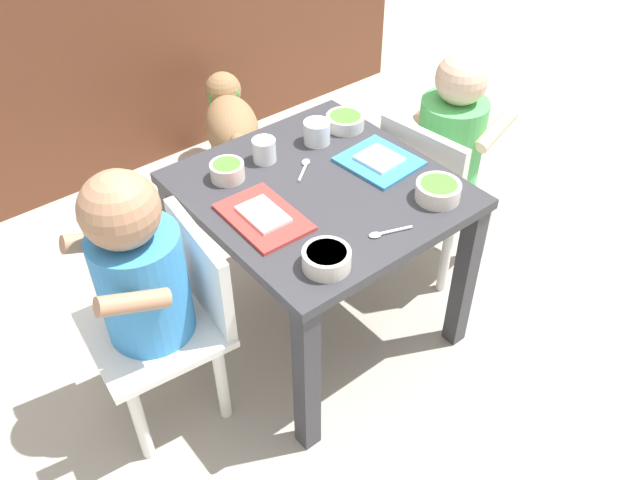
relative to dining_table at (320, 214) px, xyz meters
name	(u,v)px	position (x,y,z in m)	size (l,w,h in m)	color
ground_plane	(320,324)	(0.00, 0.00, -0.39)	(7.00, 7.00, 0.00)	#9E998E
kitchen_cabinet_back	(103,37)	(0.00, 1.17, 0.04)	(2.33, 0.32, 0.87)	brown
dining_table	(320,214)	(0.00, 0.00, 0.00)	(0.56, 0.59, 0.47)	#333338
seated_child_left	(145,276)	(-0.44, 0.02, 0.04)	(0.31, 0.31, 0.69)	white
seated_child_right	(448,144)	(0.44, 0.00, 0.02)	(0.31, 0.31, 0.66)	white
dog	(230,123)	(0.21, 0.74, -0.17)	(0.29, 0.41, 0.33)	olive
food_tray_left	(263,216)	(-0.17, -0.02, 0.09)	(0.14, 0.21, 0.02)	red
food_tray_right	(379,161)	(0.17, -0.02, 0.09)	(0.17, 0.19, 0.02)	#388CD8
water_cup_left	(264,152)	(-0.04, 0.17, 0.11)	(0.06, 0.06, 0.06)	white
water_cup_right	(317,134)	(0.11, 0.15, 0.11)	(0.07, 0.07, 0.06)	white
veggie_bowl_near	(438,191)	(0.18, -0.20, 0.10)	(0.10, 0.10, 0.04)	silver
veggie_bowl_far	(345,121)	(0.21, 0.16, 0.10)	(0.10, 0.10, 0.04)	silver
cereal_bowl_right_side	(327,259)	(-0.16, -0.22, 0.10)	(0.10, 0.10, 0.04)	silver
cereal_bowl_left_side	(227,171)	(-0.15, 0.16, 0.10)	(0.08, 0.08, 0.04)	silver
spoon_by_left_tray	(303,168)	(0.01, 0.08, 0.09)	(0.09, 0.07, 0.01)	silver
spoon_by_right_tray	(386,233)	(0.00, -0.22, 0.09)	(0.10, 0.05, 0.01)	silver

